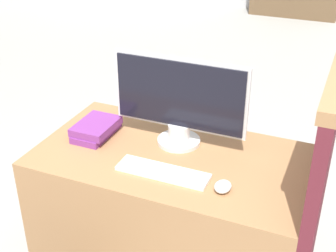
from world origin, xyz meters
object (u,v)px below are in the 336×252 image
(keyboard, at_px, (163,172))
(mouse, at_px, (223,187))
(monitor, at_px, (179,102))
(book_stack, at_px, (96,129))

(keyboard, relative_size, mouse, 4.52)
(monitor, bearing_deg, keyboard, -82.60)
(keyboard, distance_m, mouse, 0.27)
(keyboard, bearing_deg, monitor, 97.40)
(keyboard, xyz_separation_m, book_stack, (-0.44, 0.18, 0.03))
(keyboard, relative_size, book_stack, 1.58)
(mouse, distance_m, book_stack, 0.74)
(monitor, xyz_separation_m, keyboard, (0.04, -0.28, -0.21))
(monitor, xyz_separation_m, mouse, (0.31, -0.29, -0.20))
(monitor, bearing_deg, mouse, -43.30)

